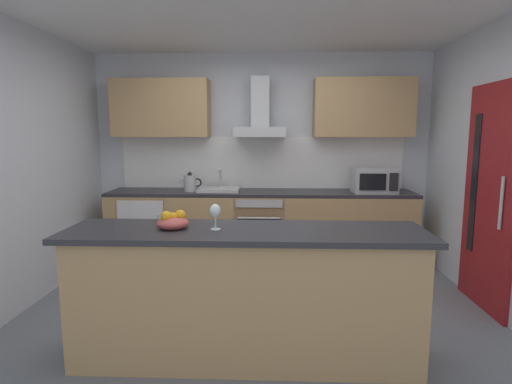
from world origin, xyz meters
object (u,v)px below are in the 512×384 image
object	(u,v)px
oven	(260,227)
fruit_bowl	(173,222)
wine_glass	(215,212)
sink	(219,189)
range_hood	(260,118)
microwave	(374,180)
refrigerator	(148,229)
kettle	(190,183)

from	to	relation	value
oven	fruit_bowl	xyz separation A→B (m)	(-0.54, -2.18, 0.54)
wine_glass	fruit_bowl	distance (m)	0.31
sink	range_hood	bearing A→B (deg)	13.33
microwave	sink	distance (m)	1.87
refrigerator	range_hood	xyz separation A→B (m)	(1.40, 0.13, 1.36)
oven	wine_glass	xyz separation A→B (m)	(-0.24, -2.22, 0.61)
refrigerator	sink	distance (m)	1.03
range_hood	microwave	bearing A→B (deg)	-6.57
microwave	wine_glass	world-z (taller)	microwave
refrigerator	range_hood	bearing A→B (deg)	5.41
oven	wine_glass	world-z (taller)	wine_glass
wine_glass	fruit_bowl	xyz separation A→B (m)	(-0.30, 0.03, -0.08)
oven	fruit_bowl	bearing A→B (deg)	-103.79
kettle	range_hood	world-z (taller)	range_hood
range_hood	wine_glass	world-z (taller)	range_hood
refrigerator	kettle	bearing A→B (deg)	-3.23
oven	sink	xyz separation A→B (m)	(-0.50, 0.01, 0.47)
kettle	fruit_bowl	size ratio (longest dim) A/B	1.31
microwave	kettle	xyz separation A→B (m)	(-2.22, -0.01, -0.04)
oven	sink	bearing A→B (deg)	178.74
microwave	range_hood	xyz separation A→B (m)	(-1.37, 0.16, 0.74)
refrigerator	sink	bearing A→B (deg)	0.88
oven	kettle	bearing A→B (deg)	-177.73
range_hood	wine_glass	size ratio (longest dim) A/B	4.05
wine_glass	fruit_bowl	size ratio (longest dim) A/B	0.81
oven	wine_glass	size ratio (longest dim) A/B	4.50
refrigerator	kettle	xyz separation A→B (m)	(0.55, -0.03, 0.58)
microwave	range_hood	size ratio (longest dim) A/B	0.69
refrigerator	wine_glass	xyz separation A→B (m)	(1.16, -2.21, 0.65)
fruit_bowl	wine_glass	bearing A→B (deg)	-6.12
sink	wine_glass	size ratio (longest dim) A/B	2.81
range_hood	fruit_bowl	distance (m)	2.50
microwave	wine_glass	xyz separation A→B (m)	(-1.60, -2.19, 0.02)
refrigerator	sink	world-z (taller)	sink
oven	range_hood	distance (m)	1.33
sink	fruit_bowl	distance (m)	2.20
kettle	wine_glass	distance (m)	2.27
oven	range_hood	size ratio (longest dim) A/B	1.11
refrigerator	sink	xyz separation A→B (m)	(0.90, 0.01, 0.50)
fruit_bowl	kettle	bearing A→B (deg)	98.27
sink	wine_glass	world-z (taller)	sink
microwave	fruit_bowl	size ratio (longest dim) A/B	2.27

